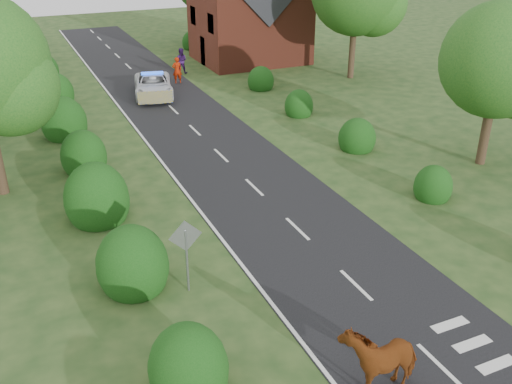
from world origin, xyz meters
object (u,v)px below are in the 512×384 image
road_sign (186,246)px  police_van (153,85)px  cow (379,360)px  pedestrian_purple (181,61)px  pedestrian_red (177,70)px

road_sign → police_van: bearing=77.6°
road_sign → cow: 6.65m
pedestrian_purple → pedestrian_red: bearing=96.6°
cow → police_van: size_ratio=0.40×
road_sign → police_van: (4.73, 21.43, -0.94)m
road_sign → pedestrian_purple: road_sign is taller
road_sign → police_van: road_sign is taller
cow → pedestrian_purple: (5.10, 32.14, 0.14)m
road_sign → pedestrian_red: 24.78m
cow → pedestrian_purple: bearing=169.4°
road_sign → pedestrian_purple: bearing=72.7°
road_sign → pedestrian_purple: (8.19, 26.32, -0.73)m
pedestrian_purple → cow: bearing=110.9°
police_van → cow: bearing=-80.8°
police_van → pedestrian_red: pedestrian_red is taller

